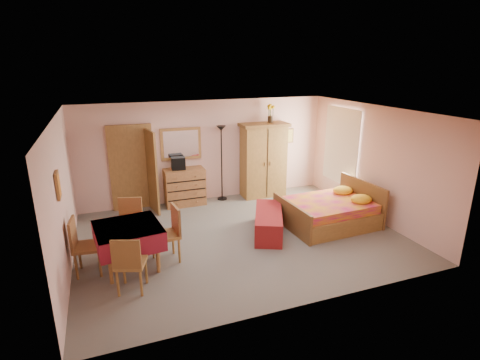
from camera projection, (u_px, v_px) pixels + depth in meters
name	position (u px, v px, depth m)	size (l,w,h in m)	color
floor	(241.00, 237.00, 7.85)	(6.50, 6.50, 0.00)	slate
ceiling	(241.00, 112.00, 7.07)	(6.50, 6.50, 0.00)	brown
wall_back	(207.00, 151.00, 9.69)	(6.50, 0.10, 2.60)	beige
wall_front	(304.00, 227.00, 5.23)	(6.50, 0.10, 2.60)	beige
wall_left	(62.00, 197.00, 6.37)	(0.10, 5.00, 2.60)	beige
wall_right	(373.00, 163.00, 8.55)	(0.10, 5.00, 2.60)	beige
doorway	(132.00, 168.00, 9.11)	(1.06, 0.12, 2.15)	#9E6B35
window	(341.00, 146.00, 9.56)	(0.08, 1.40, 1.95)	white
picture_left	(58.00, 185.00, 5.72)	(0.04, 0.32, 0.42)	orange
picture_back	(288.00, 136.00, 10.38)	(0.30, 0.04, 0.40)	#D8BF59
chest_of_drawers	(185.00, 187.00, 9.49)	(1.00, 0.50, 0.95)	#A46537
wall_mirror	(181.00, 144.00, 9.36)	(1.01, 0.05, 0.80)	silver
stereo	(178.00, 163.00, 9.27)	(0.33, 0.24, 0.31)	black
floor_lamp	(222.00, 164.00, 9.71)	(0.25, 0.25, 1.97)	black
wardrobe	(263.00, 160.00, 10.01)	(1.27, 0.65, 1.98)	olive
sunflower_vase	(270.00, 113.00, 9.75)	(0.19, 0.19, 0.48)	yellow
bed	(328.00, 205.00, 8.33)	(1.97, 1.55, 0.91)	#BF1261
bench	(268.00, 222.00, 7.95)	(0.55, 1.48, 0.49)	maroon
dining_table	(129.00, 247.00, 6.58)	(1.08, 1.08, 0.79)	maroon
chair_south	(131.00, 262.00, 5.88)	(0.44, 0.44, 0.98)	olive
chair_north	(130.00, 225.00, 7.20)	(0.45, 0.45, 1.00)	#AC6F3A
chair_west	(88.00, 246.00, 6.37)	(0.46, 0.46, 1.02)	#956032
chair_east	(165.00, 235.00, 6.76)	(0.47, 0.47, 1.04)	#AE7C3B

